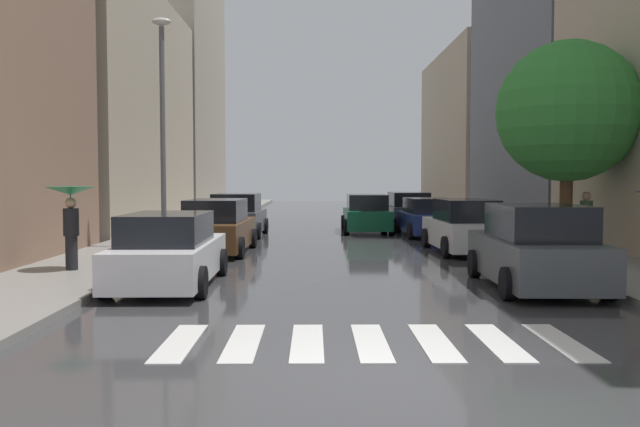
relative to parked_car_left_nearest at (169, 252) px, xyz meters
The scene contains 20 objects.
ground_plane 17.71m from the parked_car_left_nearest, 77.25° to the left, with size 28.00×72.00×0.04m, color #3B3B3E.
sidewalk_left 17.47m from the parked_car_left_nearest, 98.55° to the left, with size 3.00×72.00×0.15m, color gray.
sidewalk_right 20.17m from the parked_car_left_nearest, 58.92° to the left, with size 3.00×72.00×0.15m, color gray.
crosswalk_stripes 6.31m from the parked_car_left_nearest, 51.47° to the right, with size 5.85×2.20×0.01m.
building_left_mid 19.47m from the parked_car_left_nearest, 112.08° to the left, with size 6.00×16.41×11.03m, color #B2A38C.
building_left_far 35.92m from the parked_car_left_nearest, 102.02° to the left, with size 6.00×13.79×24.22m, color #9E9384.
building_right_mid 24.67m from the parked_car_left_nearest, 48.83° to the left, with size 6.00×12.67×21.08m, color slate.
building_right_far 35.98m from the parked_car_left_nearest, 65.29° to the left, with size 6.00×16.07×10.99m, color #B2A38C.
parked_car_left_nearest is the anchor object (origin of this frame).
parked_car_left_second 6.38m from the parked_car_left_nearest, 89.02° to the left, with size 2.14×4.66×1.67m.
parked_car_left_third 12.37m from the parked_car_left_nearest, 89.83° to the left, with size 2.26×4.07×1.71m.
parked_car_right_nearest 7.78m from the parked_car_left_nearest, ahead, with size 2.22×4.62×1.77m.
parked_car_right_second 10.17m from the parked_car_left_nearest, 39.84° to the left, with size 2.09×4.55×1.67m.
parked_car_right_third 14.66m from the parked_car_left_nearest, 58.32° to the left, with size 2.29×4.61×1.53m.
parked_car_right_fourth 19.49m from the parked_car_left_nearest, 66.89° to the left, with size 2.21×4.73×1.64m.
car_midroad 15.43m from the parked_car_left_nearest, 69.62° to the left, with size 2.09×4.48×1.63m.
pedestrian_near_tree 3.19m from the parked_car_left_nearest, 149.79° to the left, with size 1.18×1.18×1.98m.
pedestrian_by_kerb 12.19m from the parked_car_left_nearest, 24.89° to the left, with size 0.36×0.36×1.78m.
street_tree_right 12.08m from the parked_car_left_nearest, 25.79° to the left, with size 4.06×4.06×6.13m.
lamp_post_left 7.86m from the parked_car_left_nearest, 103.53° to the left, with size 0.60×0.28×7.16m.
Camera 1 is at (-0.81, -7.46, 2.32)m, focal length 37.41 mm.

